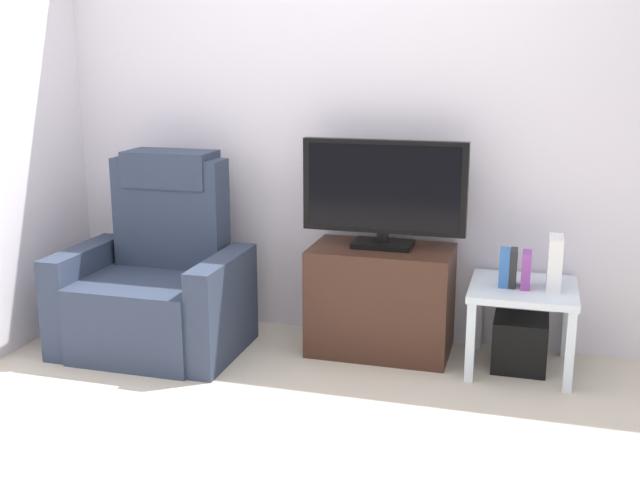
{
  "coord_description": "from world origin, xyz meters",
  "views": [
    {
      "loc": [
        0.89,
        -3.12,
        1.62
      ],
      "look_at": [
        -0.14,
        0.5,
        0.7
      ],
      "focal_mm": 43.2,
      "sensor_mm": 36.0,
      "label": 1
    }
  ],
  "objects_px": {
    "recliner_armchair": "(158,282)",
    "book_rightmost": "(526,270)",
    "television": "(384,191)",
    "side_table": "(523,299)",
    "tv_stand": "(381,300)",
    "book_leftmost": "(505,267)",
    "subwoofer_box": "(520,343)",
    "game_console": "(555,262)",
    "book_middle": "(513,268)"
  },
  "relations": [
    {
      "from": "recliner_armchair",
      "to": "book_rightmost",
      "type": "height_order",
      "value": "recliner_armchair"
    },
    {
      "from": "television",
      "to": "side_table",
      "type": "relative_size",
      "value": 1.64
    },
    {
      "from": "tv_stand",
      "to": "side_table",
      "type": "bearing_deg",
      "value": -2.7
    },
    {
      "from": "book_leftmost",
      "to": "recliner_armchair",
      "type": "bearing_deg",
      "value": -173.98
    },
    {
      "from": "subwoofer_box",
      "to": "game_console",
      "type": "height_order",
      "value": "game_console"
    },
    {
      "from": "subwoofer_box",
      "to": "television",
      "type": "bearing_deg",
      "value": 175.87
    },
    {
      "from": "television",
      "to": "book_middle",
      "type": "xyz_separation_m",
      "value": [
        0.7,
        -0.07,
        -0.35
      ]
    },
    {
      "from": "tv_stand",
      "to": "game_console",
      "type": "xyz_separation_m",
      "value": [
        0.9,
        -0.03,
        0.29
      ]
    },
    {
      "from": "tv_stand",
      "to": "recliner_armchair",
      "type": "relative_size",
      "value": 0.71
    },
    {
      "from": "television",
      "to": "book_rightmost",
      "type": "bearing_deg",
      "value": -5.58
    },
    {
      "from": "book_middle",
      "to": "side_table",
      "type": "bearing_deg",
      "value": 19.39
    },
    {
      "from": "book_middle",
      "to": "game_console",
      "type": "xyz_separation_m",
      "value": [
        0.2,
        0.03,
        0.04
      ]
    },
    {
      "from": "side_table",
      "to": "book_middle",
      "type": "distance_m",
      "value": 0.18
    },
    {
      "from": "television",
      "to": "book_middle",
      "type": "relative_size",
      "value": 4.52
    },
    {
      "from": "game_console",
      "to": "book_rightmost",
      "type": "bearing_deg",
      "value": -167.66
    },
    {
      "from": "tv_stand",
      "to": "game_console",
      "type": "height_order",
      "value": "game_console"
    },
    {
      "from": "book_leftmost",
      "to": "book_rightmost",
      "type": "bearing_deg",
      "value": 0.0
    },
    {
      "from": "recliner_armchair",
      "to": "book_middle",
      "type": "relative_size",
      "value": 5.52
    },
    {
      "from": "book_middle",
      "to": "game_console",
      "type": "distance_m",
      "value": 0.21
    },
    {
      "from": "recliner_armchair",
      "to": "subwoofer_box",
      "type": "relative_size",
      "value": 3.91
    },
    {
      "from": "side_table",
      "to": "book_middle",
      "type": "bearing_deg",
      "value": -160.61
    },
    {
      "from": "book_rightmost",
      "to": "game_console",
      "type": "xyz_separation_m",
      "value": [
        0.14,
        0.03,
        0.04
      ]
    },
    {
      "from": "subwoofer_box",
      "to": "book_rightmost",
      "type": "bearing_deg",
      "value": -68.55
    },
    {
      "from": "subwoofer_box",
      "to": "game_console",
      "type": "relative_size",
      "value": 1.03
    },
    {
      "from": "tv_stand",
      "to": "book_rightmost",
      "type": "relative_size",
      "value": 4.13
    },
    {
      "from": "tv_stand",
      "to": "book_rightmost",
      "type": "bearing_deg",
      "value": -4.18
    },
    {
      "from": "book_leftmost",
      "to": "side_table",
      "type": "bearing_deg",
      "value": 11.31
    },
    {
      "from": "subwoofer_box",
      "to": "book_rightmost",
      "type": "height_order",
      "value": "book_rightmost"
    },
    {
      "from": "recliner_armchair",
      "to": "subwoofer_box",
      "type": "xyz_separation_m",
      "value": [
        1.97,
        0.22,
        -0.23
      ]
    },
    {
      "from": "recliner_armchair",
      "to": "book_middle",
      "type": "bearing_deg",
      "value": 15.03
    },
    {
      "from": "side_table",
      "to": "subwoofer_box",
      "type": "bearing_deg",
      "value": 26.57
    },
    {
      "from": "subwoofer_box",
      "to": "book_rightmost",
      "type": "relative_size",
      "value": 1.49
    },
    {
      "from": "subwoofer_box",
      "to": "book_leftmost",
      "type": "relative_size",
      "value": 1.43
    },
    {
      "from": "tv_stand",
      "to": "game_console",
      "type": "relative_size",
      "value": 2.87
    },
    {
      "from": "game_console",
      "to": "tv_stand",
      "type": "bearing_deg",
      "value": 178.37
    },
    {
      "from": "book_rightmost",
      "to": "recliner_armchair",
      "type": "bearing_deg",
      "value": -174.31
    },
    {
      "from": "book_leftmost",
      "to": "book_rightmost",
      "type": "xyz_separation_m",
      "value": [
        0.11,
        0.0,
        -0.0
      ]
    },
    {
      "from": "television",
      "to": "book_rightmost",
      "type": "xyz_separation_m",
      "value": [
        0.76,
        -0.07,
        -0.36
      ]
    },
    {
      "from": "side_table",
      "to": "book_rightmost",
      "type": "height_order",
      "value": "book_rightmost"
    },
    {
      "from": "book_middle",
      "to": "game_console",
      "type": "bearing_deg",
      "value": 8.45
    },
    {
      "from": "recliner_armchair",
      "to": "game_console",
      "type": "bearing_deg",
      "value": 15.28
    },
    {
      "from": "book_middle",
      "to": "game_console",
      "type": "height_order",
      "value": "game_console"
    },
    {
      "from": "subwoofer_box",
      "to": "side_table",
      "type": "bearing_deg",
      "value": -153.43
    },
    {
      "from": "book_rightmost",
      "to": "game_console",
      "type": "height_order",
      "value": "game_console"
    },
    {
      "from": "book_rightmost",
      "to": "game_console",
      "type": "bearing_deg",
      "value": 12.34
    },
    {
      "from": "recliner_armchair",
      "to": "side_table",
      "type": "distance_m",
      "value": 1.98
    },
    {
      "from": "book_rightmost",
      "to": "subwoofer_box",
      "type": "bearing_deg",
      "value": 111.45
    },
    {
      "from": "book_middle",
      "to": "game_console",
      "type": "relative_size",
      "value": 0.73
    },
    {
      "from": "tv_stand",
      "to": "subwoofer_box",
      "type": "relative_size",
      "value": 2.77
    },
    {
      "from": "recliner_armchair",
      "to": "book_middle",
      "type": "height_order",
      "value": "recliner_armchair"
    }
  ]
}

